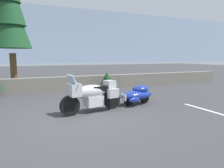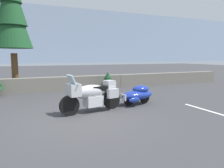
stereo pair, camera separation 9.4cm
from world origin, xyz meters
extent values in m
plane|color=#38383A|center=(0.00, 0.00, 0.00)|extent=(80.00, 80.00, 0.00)
cube|color=slate|center=(0.00, 5.72, 0.39)|extent=(8.00, 0.49, 0.78)
cube|color=slate|center=(8.00, 5.71, 0.39)|extent=(8.00, 0.48, 0.78)
cube|color=#8C9EB7|center=(0.00, 95.74, 8.00)|extent=(240.00, 80.00, 16.00)
cylinder|color=black|center=(-0.21, 0.51, 0.33)|extent=(0.67, 0.26, 0.66)
cylinder|color=black|center=(1.41, 0.83, 0.33)|extent=(0.67, 0.26, 0.66)
cube|color=silver|center=(0.64, 0.68, 0.38)|extent=(0.67, 0.55, 0.36)
ellipsoid|color=#B2B2B7|center=(0.55, 0.66, 0.71)|extent=(1.26, 0.66, 0.48)
cube|color=#B2B2B7|center=(-0.07, 0.54, 0.83)|extent=(0.45, 0.58, 0.40)
cube|color=#9EB7C6|center=(-0.12, 0.53, 1.16)|extent=(0.27, 0.47, 0.34)
cube|color=black|center=(0.84, 0.72, 0.81)|extent=(0.62, 0.46, 0.16)
cube|color=#B2B2B7|center=(1.31, 0.81, 0.91)|extent=(0.39, 0.45, 0.28)
cube|color=#B2B2B7|center=(1.31, 0.50, 0.63)|extent=(0.42, 0.23, 0.32)
cube|color=#B2B2B7|center=(1.20, 1.09, 0.63)|extent=(0.42, 0.23, 0.32)
cylinder|color=silver|center=(-0.02, 0.55, 1.06)|extent=(0.17, 0.69, 0.04)
cylinder|color=silver|center=(-0.17, 0.52, 0.58)|extent=(0.26, 0.12, 0.54)
cylinder|color=black|center=(2.21, 0.98, 0.22)|extent=(0.45, 0.18, 0.44)
cylinder|color=black|center=(3.02, 1.14, 0.22)|extent=(0.45, 0.18, 0.44)
ellipsoid|color=navy|center=(2.62, 1.06, 0.38)|extent=(1.60, 0.95, 0.40)
ellipsoid|color=navy|center=(2.80, 1.09, 0.60)|extent=(0.81, 0.69, 0.32)
cube|color=silver|center=(1.92, 0.93, 0.36)|extent=(0.12, 0.33, 0.24)
ellipsoid|color=navy|center=(2.27, 0.67, 0.28)|extent=(0.54, 0.24, 0.20)
ellipsoid|color=navy|center=(2.15, 1.30, 0.28)|extent=(0.54, 0.24, 0.20)
cylinder|color=silver|center=(1.54, 0.85, 0.27)|extent=(0.70, 0.18, 0.05)
cylinder|color=brown|center=(-1.96, 6.66, 1.04)|extent=(0.34, 0.34, 2.09)
cone|color=#194723|center=(-1.96, 6.66, 4.01)|extent=(2.05, 2.05, 3.30)
cylinder|color=brown|center=(2.88, 4.86, 0.15)|extent=(0.15, 0.15, 0.30)
cone|color=#143D1E|center=(2.88, 4.86, 0.57)|extent=(0.77, 0.77, 0.47)
cone|color=#143D1E|center=(2.88, 4.86, 0.72)|extent=(0.60, 0.60, 0.41)
cone|color=#143D1E|center=(2.88, 4.86, 0.86)|extent=(0.43, 0.43, 0.35)
camera|label=1|loc=(-1.62, -6.02, 1.91)|focal=33.27mm
camera|label=2|loc=(-1.53, -6.06, 1.91)|focal=33.27mm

